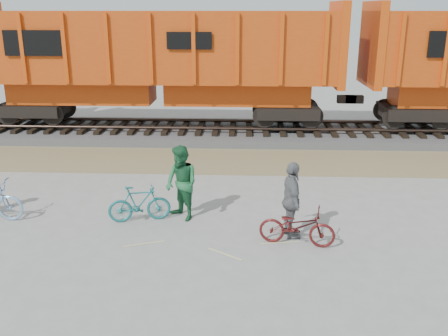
{
  "coord_description": "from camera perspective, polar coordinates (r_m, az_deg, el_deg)",
  "views": [
    {
      "loc": [
        1.22,
        -10.6,
        4.91
      ],
      "look_at": [
        0.65,
        1.5,
        1.04
      ],
      "focal_mm": 40.0,
      "sensor_mm": 36.0,
      "label": 1
    }
  ],
  "objects": [
    {
      "name": "ground",
      "position": [
        11.74,
        -3.54,
        -7.03
      ],
      "size": [
        120.0,
        120.0,
        0.0
      ],
      "primitive_type": "plane",
      "color": "#9E9E99",
      "rests_on": "ground"
    },
    {
      "name": "gravel_strip",
      "position": [
        16.87,
        -1.57,
        0.84
      ],
      "size": [
        120.0,
        3.0,
        0.02
      ],
      "primitive_type": "cube",
      "color": "#887A54",
      "rests_on": "ground"
    },
    {
      "name": "ballast_bed",
      "position": [
        20.2,
        -0.85,
        4.1
      ],
      "size": [
        120.0,
        4.0,
        0.3
      ],
      "primitive_type": "cube",
      "color": "slate",
      "rests_on": "ground"
    },
    {
      "name": "track",
      "position": [
        20.13,
        -0.86,
        5.0
      ],
      "size": [
        120.0,
        2.6,
        0.24
      ],
      "color": "black",
      "rests_on": "ballast_bed"
    },
    {
      "name": "hopper_car_center",
      "position": [
        19.99,
        -7.51,
        12.12
      ],
      "size": [
        14.0,
        3.13,
        4.65
      ],
      "color": "black",
      "rests_on": "track"
    },
    {
      "name": "bicycle_teal",
      "position": [
        12.17,
        -9.64,
        -4.04
      ],
      "size": [
        1.55,
        0.78,
        0.9
      ],
      "primitive_type": "imported",
      "rotation": [
        0.0,
        0.0,
        1.82
      ],
      "color": "#1C6E71",
      "rests_on": "ground"
    },
    {
      "name": "bicycle_maroon",
      "position": [
        10.95,
        8.34,
        -6.61
      ],
      "size": [
        1.72,
        0.87,
        0.86
      ],
      "primitive_type": "imported",
      "rotation": [
        0.0,
        0.0,
        1.38
      ],
      "color": "#541616",
      "rests_on": "ground"
    },
    {
      "name": "person_man",
      "position": [
        12.02,
        -4.89,
        -1.76
      ],
      "size": [
        1.11,
        1.12,
        1.82
      ],
      "primitive_type": "imported",
      "rotation": [
        0.0,
        0.0,
        -0.82
      ],
      "color": "#226539",
      "rests_on": "ground"
    },
    {
      "name": "person_woman",
      "position": [
        11.14,
        7.74,
        -3.68
      ],
      "size": [
        0.59,
        1.08,
        1.75
      ],
      "primitive_type": "imported",
      "rotation": [
        0.0,
        0.0,
        1.74
      ],
      "color": "slate",
      "rests_on": "ground"
    }
  ]
}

